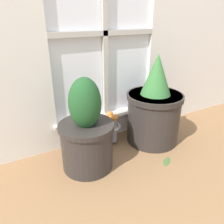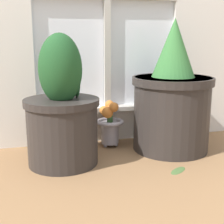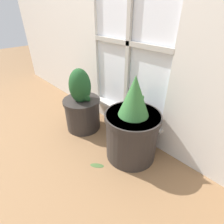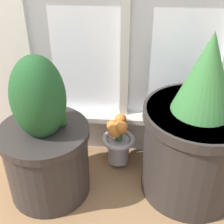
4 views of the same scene
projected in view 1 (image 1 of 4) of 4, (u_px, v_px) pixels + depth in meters
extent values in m
plane|color=olive|center=(140.00, 167.00, 1.45)|extent=(10.00, 10.00, 0.00)
cube|color=silver|center=(105.00, 124.00, 1.81)|extent=(0.80, 0.05, 0.21)
cube|color=white|center=(103.00, 33.00, 1.53)|extent=(0.80, 0.02, 1.21)
cube|color=#BCB7AD|center=(105.00, 33.00, 1.51)|extent=(0.04, 0.03, 1.21)
cube|color=#BCB7AD|center=(105.00, 33.00, 1.51)|extent=(0.80, 0.03, 0.04)
cube|color=#BCB7AD|center=(108.00, 116.00, 1.74)|extent=(0.86, 0.06, 0.02)
cylinder|color=#2D2826|center=(87.00, 145.00, 1.41)|extent=(0.33, 0.33, 0.31)
cylinder|color=#2D2826|center=(86.00, 126.00, 1.35)|extent=(0.35, 0.35, 0.03)
cylinder|color=#38281E|center=(86.00, 125.00, 1.35)|extent=(0.30, 0.30, 0.01)
ellipsoid|color=#1E4C23|center=(85.00, 104.00, 1.29)|extent=(0.20, 0.20, 0.32)
ellipsoid|color=#1E4C23|center=(97.00, 111.00, 1.34)|extent=(0.04, 0.15, 0.18)
cylinder|color=#2D2826|center=(153.00, 118.00, 1.70)|extent=(0.40, 0.40, 0.39)
cylinder|color=#2D2826|center=(155.00, 97.00, 1.62)|extent=(0.42, 0.42, 0.04)
cylinder|color=#38281E|center=(155.00, 95.00, 1.62)|extent=(0.37, 0.37, 0.01)
cone|color=#387538|center=(157.00, 74.00, 1.56)|extent=(0.22, 0.22, 0.30)
ellipsoid|color=#387538|center=(148.00, 82.00, 1.64)|extent=(0.11, 0.06, 0.13)
sphere|color=#99939E|center=(109.00, 139.00, 1.76)|extent=(0.02, 0.02, 0.02)
sphere|color=#99939E|center=(109.00, 143.00, 1.71)|extent=(0.02, 0.02, 0.02)
sphere|color=#99939E|center=(116.00, 141.00, 1.74)|extent=(0.02, 0.02, 0.02)
cylinder|color=#99939E|center=(111.00, 133.00, 1.71)|extent=(0.10, 0.10, 0.12)
torus|color=#99939E|center=(111.00, 127.00, 1.68)|extent=(0.15, 0.15, 0.02)
cylinder|color=#386633|center=(111.00, 123.00, 1.67)|extent=(0.03, 0.03, 0.07)
sphere|color=orange|center=(111.00, 118.00, 1.66)|extent=(0.04, 0.04, 0.04)
sphere|color=orange|center=(110.00, 114.00, 1.68)|extent=(0.05, 0.05, 0.05)
sphere|color=orange|center=(107.00, 119.00, 1.66)|extent=(0.05, 0.05, 0.05)
sphere|color=orange|center=(110.00, 121.00, 1.64)|extent=(0.06, 0.06, 0.06)
sphere|color=orange|center=(115.00, 117.00, 1.63)|extent=(0.05, 0.05, 0.05)
ellipsoid|color=#476633|center=(167.00, 161.00, 1.51)|extent=(0.11, 0.10, 0.01)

